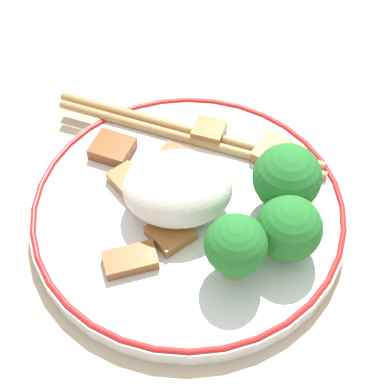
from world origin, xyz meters
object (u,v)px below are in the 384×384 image
at_px(broccoli_back_right, 291,177).
at_px(broccoli_back_left, 240,246).
at_px(plate, 192,212).
at_px(chopsticks, 191,134).
at_px(broccoli_back_center, 293,229).

bearing_deg(broccoli_back_right, broccoli_back_left, 55.48).
bearing_deg(broccoli_back_right, plate, 1.07).
bearing_deg(plate, chopsticks, -89.62).
bearing_deg(broccoli_back_left, broccoli_back_center, -155.71).
bearing_deg(broccoli_back_left, broccoli_back_right, -124.52).
xyz_separation_m(broccoli_back_center, chopsticks, (0.07, -0.12, -0.02)).
relative_size(plate, chopsticks, 1.08).
height_order(broccoli_back_center, broccoli_back_right, broccoli_back_right).
xyz_separation_m(broccoli_back_left, chopsticks, (0.03, -0.14, -0.03)).
xyz_separation_m(plate, chopsticks, (0.00, -0.08, 0.01)).
xyz_separation_m(plate, broccoli_back_left, (-0.03, 0.06, 0.04)).
height_order(plate, broccoli_back_right, broccoli_back_right).
distance_m(broccoli_back_right, chopsticks, 0.11).
bearing_deg(plate, broccoli_back_left, 119.27).
relative_size(broccoli_back_left, broccoli_back_right, 0.91).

